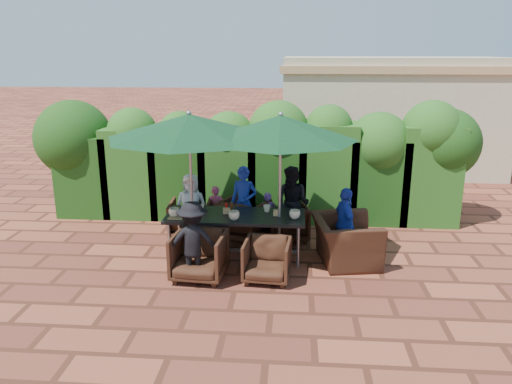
# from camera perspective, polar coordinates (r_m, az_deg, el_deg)

# --- Properties ---
(ground) EXTENTS (80.00, 80.00, 0.00)m
(ground) POSITION_cam_1_polar(r_m,az_deg,el_deg) (8.39, -1.58, -7.84)
(ground) COLOR brown
(ground) RESTS_ON ground
(dining_table) EXTENTS (2.29, 0.90, 0.75)m
(dining_table) POSITION_cam_1_polar(r_m,az_deg,el_deg) (8.31, -2.35, -3.10)
(dining_table) COLOR black
(dining_table) RESTS_ON ground
(umbrella_left) EXTENTS (2.68, 2.68, 2.46)m
(umbrella_left) POSITION_cam_1_polar(r_m,az_deg,el_deg) (8.04, -7.64, 7.45)
(umbrella_left) COLOR gray
(umbrella_left) RESTS_ON ground
(umbrella_right) EXTENTS (2.45, 2.45, 2.46)m
(umbrella_right) POSITION_cam_1_polar(r_m,az_deg,el_deg) (7.84, 2.83, 7.35)
(umbrella_right) COLOR gray
(umbrella_right) RESTS_ON ground
(chair_far_left) EXTENTS (0.79, 0.74, 0.77)m
(chair_far_left) POSITION_cam_1_polar(r_m,az_deg,el_deg) (9.39, -7.51, -2.83)
(chair_far_left) COLOR black
(chair_far_left) RESTS_ON ground
(chair_far_mid) EXTENTS (1.02, 0.99, 0.82)m
(chair_far_mid) POSITION_cam_1_polar(r_m,az_deg,el_deg) (9.22, -1.42, -2.89)
(chair_far_mid) COLOR black
(chair_far_mid) RESTS_ON ground
(chair_far_right) EXTENTS (0.84, 0.80, 0.74)m
(chair_far_right) POSITION_cam_1_polar(r_m,az_deg,el_deg) (9.20, 3.59, -3.24)
(chair_far_right) COLOR black
(chair_far_right) RESTS_ON ground
(chair_near_left) EXTENTS (0.83, 0.79, 0.80)m
(chair_near_left) POSITION_cam_1_polar(r_m,az_deg,el_deg) (7.68, -6.52, -7.00)
(chair_near_left) COLOR black
(chair_near_left) RESTS_ON ground
(chair_near_right) EXTENTS (0.74, 0.70, 0.71)m
(chair_near_right) POSITION_cam_1_polar(r_m,az_deg,el_deg) (7.60, 1.27, -7.55)
(chair_near_right) COLOR black
(chair_near_right) RESTS_ON ground
(chair_end_right) EXTENTS (0.92, 1.24, 0.99)m
(chair_end_right) POSITION_cam_1_polar(r_m,az_deg,el_deg) (8.30, 10.24, -4.66)
(chair_end_right) COLOR black
(chair_end_right) RESTS_ON ground
(adult_far_left) EXTENTS (0.60, 0.36, 1.21)m
(adult_far_left) POSITION_cam_1_polar(r_m,az_deg,el_deg) (9.28, -7.41, -1.60)
(adult_far_left) COLOR silver
(adult_far_left) RESTS_ON ground
(adult_far_mid) EXTENTS (0.55, 0.47, 1.36)m
(adult_far_mid) POSITION_cam_1_polar(r_m,az_deg,el_deg) (9.14, -1.41, -1.27)
(adult_far_mid) COLOR #1F37AB
(adult_far_mid) RESTS_ON ground
(adult_far_right) EXTENTS (0.76, 0.63, 1.36)m
(adult_far_right) POSITION_cam_1_polar(r_m,az_deg,el_deg) (9.14, 4.21, -1.30)
(adult_far_right) COLOR black
(adult_far_right) RESTS_ON ground
(adult_near_left) EXTENTS (0.85, 0.49, 1.25)m
(adult_near_left) POSITION_cam_1_polar(r_m,az_deg,el_deg) (7.54, -7.24, -5.65)
(adult_near_left) COLOR black
(adult_near_left) RESTS_ON ground
(adult_end_right) EXTENTS (0.55, 0.79, 1.22)m
(adult_end_right) POSITION_cam_1_polar(r_m,az_deg,el_deg) (8.39, 10.11, -3.60)
(adult_end_right) COLOR #1F37AB
(adult_end_right) RESTS_ON ground
(child_left) EXTENTS (0.34, 0.28, 0.91)m
(child_left) POSITION_cam_1_polar(r_m,az_deg,el_deg) (9.51, -4.58, -2.05)
(child_left) COLOR #E35078
(child_left) RESTS_ON ground
(child_right) EXTENTS (0.31, 0.26, 0.85)m
(child_right) POSITION_cam_1_polar(r_m,az_deg,el_deg) (9.26, 1.37, -2.68)
(child_right) COLOR #7A4699
(child_right) RESTS_ON ground
(pedestrian_a) EXTENTS (1.59, 0.58, 1.69)m
(pedestrian_a) POSITION_cam_1_polar(r_m,az_deg,el_deg) (12.24, 8.42, 3.77)
(pedestrian_a) COLOR #258524
(pedestrian_a) RESTS_ON ground
(pedestrian_b) EXTENTS (0.95, 0.83, 1.69)m
(pedestrian_b) POSITION_cam_1_polar(r_m,az_deg,el_deg) (12.27, 11.35, 3.67)
(pedestrian_b) COLOR #E35078
(pedestrian_b) RESTS_ON ground
(pedestrian_c) EXTENTS (1.04, 1.06, 1.59)m
(pedestrian_c) POSITION_cam_1_polar(r_m,az_deg,el_deg) (12.33, 15.19, 3.23)
(pedestrian_c) COLOR gray
(pedestrian_c) RESTS_ON ground
(cup_a) EXTENTS (0.18, 0.18, 0.14)m
(cup_a) POSITION_cam_1_polar(r_m,az_deg,el_deg) (8.27, -9.34, -2.31)
(cup_a) COLOR beige
(cup_a) RESTS_ON dining_table
(cup_b) EXTENTS (0.12, 0.12, 0.12)m
(cup_b) POSITION_cam_1_polar(r_m,az_deg,el_deg) (8.48, -6.32, -1.82)
(cup_b) COLOR beige
(cup_b) RESTS_ON dining_table
(cup_c) EXTENTS (0.18, 0.18, 0.14)m
(cup_c) POSITION_cam_1_polar(r_m,az_deg,el_deg) (8.03, -2.52, -2.68)
(cup_c) COLOR beige
(cup_c) RESTS_ON dining_table
(cup_d) EXTENTS (0.13, 0.13, 0.12)m
(cup_d) POSITION_cam_1_polar(r_m,az_deg,el_deg) (8.40, 1.26, -1.91)
(cup_d) COLOR beige
(cup_d) RESTS_ON dining_table
(cup_e) EXTENTS (0.18, 0.18, 0.14)m
(cup_e) POSITION_cam_1_polar(r_m,az_deg,el_deg) (8.09, 4.45, -2.57)
(cup_e) COLOR beige
(cup_e) RESTS_ON dining_table
(ketchup_bottle) EXTENTS (0.04, 0.04, 0.17)m
(ketchup_bottle) POSITION_cam_1_polar(r_m,az_deg,el_deg) (8.36, -3.40, -1.82)
(ketchup_bottle) COLOR #B20C0A
(ketchup_bottle) RESTS_ON dining_table
(sauce_bottle) EXTENTS (0.04, 0.04, 0.17)m
(sauce_bottle) POSITION_cam_1_polar(r_m,az_deg,el_deg) (8.38, -2.79, -1.77)
(sauce_bottle) COLOR #4C230C
(sauce_bottle) RESTS_ON dining_table
(serving_tray) EXTENTS (0.35, 0.25, 0.02)m
(serving_tray) POSITION_cam_1_polar(r_m,az_deg,el_deg) (8.22, -8.72, -2.86)
(serving_tray) COLOR olive
(serving_tray) RESTS_ON dining_table
(number_block_left) EXTENTS (0.12, 0.06, 0.10)m
(number_block_left) POSITION_cam_1_polar(r_m,az_deg,el_deg) (8.32, -3.37, -2.17)
(number_block_left) COLOR tan
(number_block_left) RESTS_ON dining_table
(number_block_right) EXTENTS (0.12, 0.06, 0.10)m
(number_block_right) POSITION_cam_1_polar(r_m,az_deg,el_deg) (8.22, 2.42, -2.39)
(number_block_right) COLOR tan
(number_block_right) RESTS_ON dining_table
(hedge_wall) EXTENTS (9.10, 1.60, 2.46)m
(hedge_wall) POSITION_cam_1_polar(r_m,az_deg,el_deg) (10.20, -0.06, 4.22)
(hedge_wall) COLOR #143B10
(hedge_wall) RESTS_ON ground
(building) EXTENTS (6.20, 3.08, 3.20)m
(building) POSITION_cam_1_polar(r_m,az_deg,el_deg) (14.98, 14.90, 8.56)
(building) COLOR beige
(building) RESTS_ON ground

